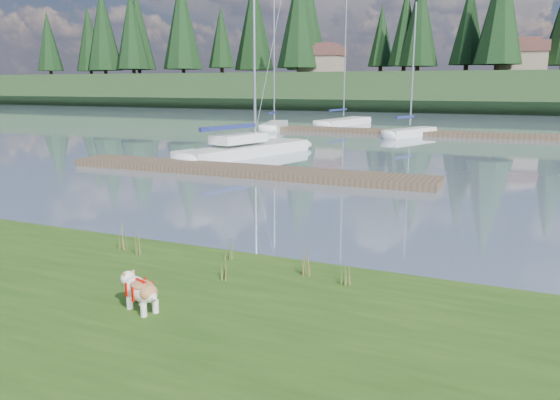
% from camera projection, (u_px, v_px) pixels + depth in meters
% --- Properties ---
extents(ground, '(200.00, 200.00, 0.00)m').
position_uv_depth(ground, '(423.00, 135.00, 39.82)').
color(ground, slate).
rests_on(ground, ground).
extents(ridge, '(200.00, 20.00, 5.00)m').
position_uv_depth(ridge, '(474.00, 92.00, 77.82)').
color(ridge, '#1E3319').
rests_on(ridge, ground).
extents(bulldog, '(0.88, 0.57, 0.52)m').
position_uv_depth(bulldog, '(141.00, 289.00, 8.05)').
color(bulldog, silver).
rests_on(bulldog, bank).
extents(sailboat_main, '(4.25, 9.68, 13.63)m').
position_uv_depth(sailboat_main, '(254.00, 147.00, 28.65)').
color(sailboat_main, silver).
rests_on(sailboat_main, ground).
extents(dock_near, '(16.00, 2.00, 0.30)m').
position_uv_depth(dock_near, '(241.00, 170.00, 22.54)').
color(dock_near, '#4C3D2C').
rests_on(dock_near, ground).
extents(dock_far, '(26.00, 2.20, 0.30)m').
position_uv_depth(dock_far, '(452.00, 134.00, 39.00)').
color(dock_far, '#4C3D2C').
rests_on(dock_far, ground).
extents(sailboat_bg_0, '(3.15, 7.15, 10.31)m').
position_uv_depth(sailboat_bg_0, '(275.00, 125.00, 45.27)').
color(sailboat_bg_0, silver).
rests_on(sailboat_bg_0, ground).
extents(sailboat_bg_1, '(3.32, 9.15, 13.27)m').
position_uv_depth(sailboat_bg_1, '(347.00, 121.00, 50.28)').
color(sailboat_bg_1, silver).
rests_on(sailboat_bg_1, ground).
extents(sailboat_bg_2, '(3.31, 5.98, 9.20)m').
position_uv_depth(sailboat_bg_2, '(414.00, 131.00, 38.98)').
color(sailboat_bg_2, silver).
rests_on(sailboat_bg_2, ground).
extents(weed_0, '(0.17, 0.14, 0.57)m').
position_uv_depth(weed_0, '(137.00, 243.00, 10.71)').
color(weed_0, '#475B23').
rests_on(weed_0, bank).
extents(weed_1, '(0.17, 0.14, 0.51)m').
position_uv_depth(weed_1, '(232.00, 249.00, 10.41)').
color(weed_1, '#475B23').
rests_on(weed_1, bank).
extents(weed_2, '(0.17, 0.14, 0.70)m').
position_uv_depth(weed_2, '(306.00, 259.00, 9.53)').
color(weed_2, '#475B23').
rests_on(weed_2, bank).
extents(weed_3, '(0.17, 0.14, 0.62)m').
position_uv_depth(weed_3, '(123.00, 237.00, 11.07)').
color(weed_3, '#475B23').
rests_on(weed_3, bank).
extents(weed_4, '(0.17, 0.14, 0.50)m').
position_uv_depth(weed_4, '(226.00, 267.00, 9.38)').
color(weed_4, '#475B23').
rests_on(weed_4, bank).
extents(weed_5, '(0.17, 0.14, 0.49)m').
position_uv_depth(weed_5, '(346.00, 273.00, 9.12)').
color(weed_5, '#475B23').
rests_on(weed_5, bank).
extents(mud_lip, '(60.00, 0.50, 0.14)m').
position_uv_depth(mud_lip, '(176.00, 257.00, 11.49)').
color(mud_lip, '#33281C').
rests_on(mud_lip, ground).
extents(conifer_0, '(5.72, 5.72, 14.15)m').
position_uv_depth(conifer_0, '(132.00, 30.00, 91.92)').
color(conifer_0, '#382619').
rests_on(conifer_0, ridge).
extents(conifer_1, '(4.40, 4.40, 11.30)m').
position_uv_depth(conifer_1, '(221.00, 37.00, 89.90)').
color(conifer_1, '#382619').
rests_on(conifer_1, ridge).
extents(conifer_2, '(6.60, 6.60, 16.05)m').
position_uv_depth(conifer_2, '(299.00, 16.00, 80.85)').
color(conifer_2, '#382619').
rests_on(conifer_2, ridge).
extents(conifer_3, '(4.84, 4.84, 12.25)m').
position_uv_depth(conifer_3, '(405.00, 27.00, 78.93)').
color(conifer_3, '#382619').
rests_on(conifer_3, ridge).
extents(conifer_4, '(6.16, 6.16, 15.10)m').
position_uv_depth(conifer_4, '(501.00, 7.00, 68.17)').
color(conifer_4, '#382619').
rests_on(conifer_4, ridge).
extents(house_0, '(6.30, 5.30, 4.65)m').
position_uv_depth(house_0, '(322.00, 59.00, 82.77)').
color(house_0, gray).
rests_on(house_0, ridge).
extents(house_1, '(6.30, 5.30, 4.65)m').
position_uv_depth(house_1, '(523.00, 56.00, 72.67)').
color(house_1, gray).
rests_on(house_1, ridge).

